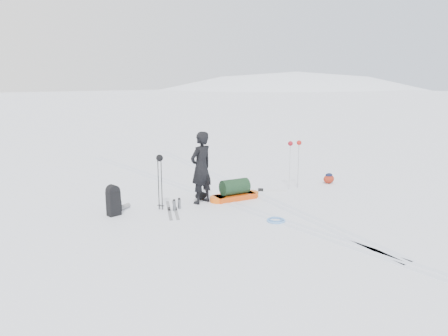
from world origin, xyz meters
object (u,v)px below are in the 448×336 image
(skier, at_px, (201,168))
(expedition_rucksack, at_px, (115,201))
(ski_poles_black, at_px, (160,165))
(pulk_sled, at_px, (235,192))

(skier, distance_m, expedition_rucksack, 2.43)
(skier, distance_m, ski_poles_black, 1.21)
(skier, relative_size, pulk_sled, 1.27)
(skier, bearing_deg, pulk_sled, 152.31)
(pulk_sled, xyz_separation_m, expedition_rucksack, (-3.28, 0.59, 0.14))
(pulk_sled, height_order, expedition_rucksack, expedition_rucksack)
(pulk_sled, height_order, ski_poles_black, ski_poles_black)
(ski_poles_black, bearing_deg, expedition_rucksack, 164.66)
(skier, xyz_separation_m, ski_poles_black, (-1.19, 0.08, 0.20))
(skier, height_order, ski_poles_black, skier)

